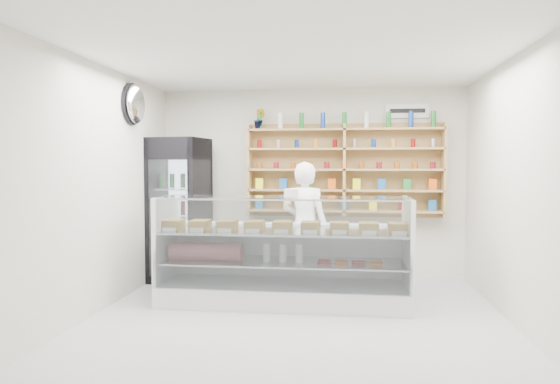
# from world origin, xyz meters

# --- Properties ---
(room) EXTENTS (5.00, 5.00, 5.00)m
(room) POSITION_xyz_m (0.00, 0.00, 1.40)
(room) COLOR #BCBCC1
(room) RESTS_ON ground
(display_counter) EXTENTS (2.96, 0.88, 1.29)m
(display_counter) POSITION_xyz_m (-0.22, 0.92, 0.36)
(display_counter) COLOR white
(display_counter) RESTS_ON floor
(shop_worker) EXTENTS (0.71, 0.55, 1.71)m
(shop_worker) POSITION_xyz_m (-0.02, 1.60, 0.85)
(shop_worker) COLOR white
(shop_worker) RESTS_ON floor
(drinks_cooler) EXTENTS (0.82, 0.80, 2.05)m
(drinks_cooler) POSITION_xyz_m (-1.85, 1.93, 1.03)
(drinks_cooler) COLOR black
(drinks_cooler) RESTS_ON floor
(wall_shelving) EXTENTS (2.84, 0.28, 1.33)m
(wall_shelving) POSITION_xyz_m (0.50, 2.34, 1.59)
(wall_shelving) COLOR #AC8651
(wall_shelving) RESTS_ON back_wall
(potted_plant) EXTENTS (0.18, 0.15, 0.30)m
(potted_plant) POSITION_xyz_m (-0.75, 2.34, 2.34)
(potted_plant) COLOR #1E6626
(potted_plant) RESTS_ON wall_shelving
(security_mirror) EXTENTS (0.15, 0.50, 0.50)m
(security_mirror) POSITION_xyz_m (-2.17, 1.20, 2.45)
(security_mirror) COLOR silver
(security_mirror) RESTS_ON left_wall
(wall_sign) EXTENTS (0.62, 0.03, 0.20)m
(wall_sign) POSITION_xyz_m (1.40, 2.47, 2.45)
(wall_sign) COLOR white
(wall_sign) RESTS_ON back_wall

